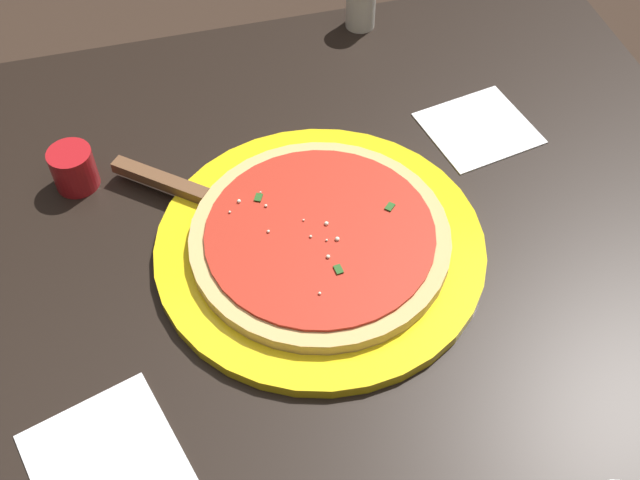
# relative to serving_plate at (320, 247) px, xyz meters

# --- Properties ---
(restaurant_table) EXTENTS (1.03, 0.95, 0.76)m
(restaurant_table) POSITION_rel_serving_plate_xyz_m (0.02, -0.03, -0.14)
(restaurant_table) COLOR black
(restaurant_table) RESTS_ON ground_plane
(serving_plate) EXTENTS (0.38, 0.38, 0.01)m
(serving_plate) POSITION_rel_serving_plate_xyz_m (0.00, 0.00, 0.00)
(serving_plate) COLOR yellow
(serving_plate) RESTS_ON restaurant_table
(pizza) EXTENTS (0.30, 0.30, 0.02)m
(pizza) POSITION_rel_serving_plate_xyz_m (-0.00, 0.00, 0.02)
(pizza) COLOR #DBB26B
(pizza) RESTS_ON serving_plate
(pizza_server) EXTENTS (0.20, 0.18, 0.01)m
(pizza_server) POSITION_rel_serving_plate_xyz_m (-0.13, 0.11, 0.01)
(pizza_server) COLOR silver
(pizza_server) RESTS_ON serving_plate
(cup_small_sauce) EXTENTS (0.05, 0.05, 0.05)m
(cup_small_sauce) POSITION_rel_serving_plate_xyz_m (-0.26, 0.18, 0.02)
(cup_small_sauce) COLOR #B2191E
(cup_small_sauce) RESTS_ON restaurant_table
(napkin_folded_right) EXTENTS (0.17, 0.17, 0.00)m
(napkin_folded_right) POSITION_rel_serving_plate_xyz_m (-0.26, -0.19, -0.01)
(napkin_folded_right) COLOR white
(napkin_folded_right) RESTS_ON restaurant_table
(napkin_loose_left) EXTENTS (0.15, 0.15, 0.00)m
(napkin_loose_left) POSITION_rel_serving_plate_xyz_m (0.26, 0.14, -0.01)
(napkin_loose_left) COLOR white
(napkin_loose_left) RESTS_ON restaurant_table
(parmesan_shaker) EXTENTS (0.05, 0.05, 0.07)m
(parmesan_shaker) POSITION_rel_serving_plate_xyz_m (0.17, 0.40, 0.03)
(parmesan_shaker) COLOR silver
(parmesan_shaker) RESTS_ON restaurant_table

